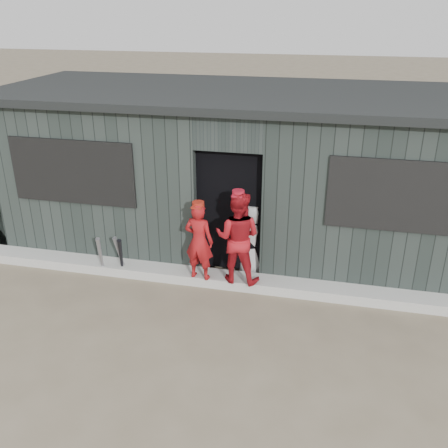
% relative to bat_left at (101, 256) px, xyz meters
% --- Properties ---
extents(ground, '(80.00, 80.00, 0.00)m').
position_rel_bat_left_xyz_m(ground, '(1.89, -1.62, -0.36)').
color(ground, brown).
rests_on(ground, ground).
extents(curb, '(8.00, 0.36, 0.15)m').
position_rel_bat_left_xyz_m(curb, '(1.89, 0.20, -0.28)').
color(curb, '#ADADA8').
rests_on(curb, ground).
extents(bat_left, '(0.16, 0.29, 0.71)m').
position_rel_bat_left_xyz_m(bat_left, '(0.00, 0.00, 0.00)').
color(bat_left, gray).
rests_on(bat_left, ground).
extents(bat_mid, '(0.13, 0.27, 0.69)m').
position_rel_bat_left_xyz_m(bat_mid, '(0.27, 0.12, -0.01)').
color(bat_mid, gray).
rests_on(bat_mid, ground).
extents(bat_right, '(0.19, 0.32, 0.70)m').
position_rel_bat_left_xyz_m(bat_right, '(0.31, 0.06, -0.01)').
color(bat_right, black).
rests_on(bat_right, ground).
extents(player_red_left, '(0.46, 0.34, 1.18)m').
position_rel_bat_left_xyz_m(player_red_left, '(1.55, 0.07, 0.38)').
color(player_red_left, maroon).
rests_on(player_red_left, curb).
extents(player_red_right, '(0.70, 0.56, 1.37)m').
position_rel_bat_left_xyz_m(player_red_right, '(2.11, 0.12, 0.48)').
color(player_red_right, '#A9141D').
rests_on(player_red_right, curb).
extents(player_grey_back, '(0.68, 0.57, 1.18)m').
position_rel_bat_left_xyz_m(player_grey_back, '(2.25, 0.64, 0.24)').
color(player_grey_back, '#B7B7B7').
rests_on(player_grey_back, ground).
extents(dugout, '(8.30, 3.30, 2.62)m').
position_rel_bat_left_xyz_m(dugout, '(1.89, 1.88, 0.93)').
color(dugout, black).
rests_on(dugout, ground).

